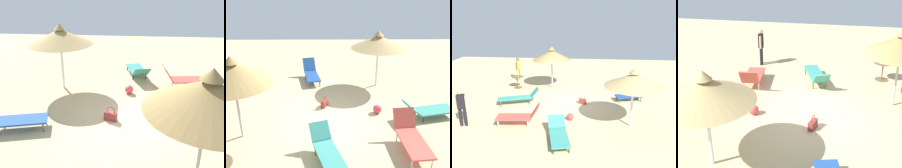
# 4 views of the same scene
# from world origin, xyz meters

# --- Properties ---
(ground) EXTENTS (24.00, 24.00, 0.10)m
(ground) POSITION_xyz_m (0.00, 0.00, -0.05)
(ground) COLOR tan
(parasol_umbrella_edge) EXTENTS (2.35, 2.35, 2.63)m
(parasol_umbrella_edge) POSITION_xyz_m (-2.33, -0.92, 2.12)
(parasol_umbrella_edge) COLOR #B2B2B7
(parasol_umbrella_edge) RESTS_ON ground
(parasol_umbrella_center) EXTENTS (2.37, 2.37, 2.51)m
(parasol_umbrella_center) POSITION_xyz_m (2.44, 3.09, 2.03)
(parasol_umbrella_center) COLOR white
(parasol_umbrella_center) RESTS_ON ground
(lounge_chair_near_right) EXTENTS (1.24, 2.20, 0.78)m
(lounge_chair_near_right) POSITION_xyz_m (0.41, -2.26, 0.38)
(lounge_chair_near_right) COLOR teal
(lounge_chair_near_right) RESTS_ON ground
(lounge_chair_front) EXTENTS (1.01, 1.96, 0.85)m
(lounge_chair_front) POSITION_xyz_m (-0.57, 3.80, 0.37)
(lounge_chair_front) COLOR #1E478C
(lounge_chair_front) RESTS_ON ground
(lounge_chair_near_left) EXTENTS (0.83, 1.89, 0.92)m
(lounge_chair_near_left) POSITION_xyz_m (2.76, -1.57, 0.43)
(lounge_chair_near_left) COLOR #CC4C3F
(lounge_chair_near_left) RESTS_ON ground
(lounge_chair_far_left) EXTENTS (1.97, 1.06, 0.66)m
(lounge_chair_far_left) POSITION_xyz_m (3.87, 0.19, 0.31)
(lounge_chair_far_left) COLOR teal
(lounge_chair_far_left) RESTS_ON ground
(handbag) EXTENTS (0.27, 0.42, 0.46)m
(handbag) POSITION_xyz_m (0.16, 1.04, 0.15)
(handbag) COLOR maroon
(handbag) RESTS_ON ground
(beach_ball) EXTENTS (0.32, 0.32, 0.32)m
(beach_ball) POSITION_xyz_m (2.12, 0.53, 0.16)
(beach_ball) COLOR #D83F4C
(beach_ball) RESTS_ON ground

